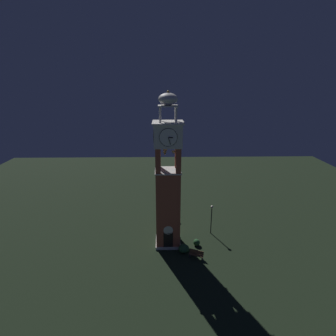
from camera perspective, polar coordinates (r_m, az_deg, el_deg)
name	(u,v)px	position (r m, az deg, el deg)	size (l,w,h in m)	color
ground	(168,243)	(33.39, 0.00, -15.94)	(80.00, 80.00, 0.00)	black
clock_tower	(168,186)	(29.91, 0.00, -3.93)	(3.35, 3.35, 17.93)	#9E4C38
park_bench	(196,254)	(30.84, 6.17, -18.15)	(1.64, 1.06, 0.95)	brown
lamp_post	(212,214)	(34.36, 9.45, -9.88)	(0.36, 0.36, 3.95)	black
trash_bin	(177,219)	(37.74, 1.89, -10.97)	(0.52, 0.52, 0.80)	#2D2D33
shrub_near_entry	(184,248)	(31.68, 3.47, -17.06)	(1.23, 1.23, 0.90)	#28562D
shrub_left_of_tower	(161,223)	(36.70, -1.63, -11.96)	(0.78, 0.78, 0.69)	#28562D
shrub_behind_bench	(197,242)	(32.93, 6.23, -15.77)	(0.80, 0.80, 0.79)	#28562D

